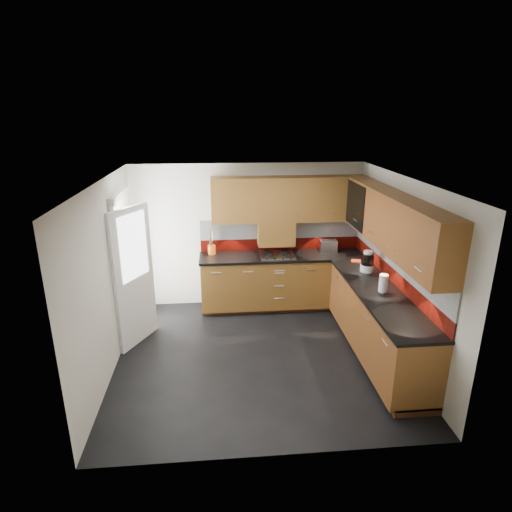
{
  "coord_description": "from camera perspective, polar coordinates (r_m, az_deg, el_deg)",
  "views": [
    {
      "loc": [
        -0.5,
        -5.09,
        3.2
      ],
      "look_at": [
        0.03,
        0.65,
        1.23
      ],
      "focal_mm": 30.0,
      "sensor_mm": 36.0,
      "label": 1
    }
  ],
  "objects": [
    {
      "name": "gas_hob",
      "position": [
        6.99,
        2.84,
        0.17
      ],
      "size": [
        0.55,
        0.49,
        0.04
      ],
      "color": "silver",
      "rests_on": "countertop"
    },
    {
      "name": "extractor_hood",
      "position": [
        7.05,
        2.7,
        3.1
      ],
      "size": [
        0.6,
        0.33,
        0.4
      ],
      "primitive_type": "cube",
      "color": "brown",
      "rests_on": "room"
    },
    {
      "name": "orange_cloth",
      "position": [
        6.91,
        13.2,
        -0.63
      ],
      "size": [
        0.18,
        0.16,
        0.02
      ],
      "primitive_type": "cube",
      "rotation": [
        0.0,
        0.0,
        -0.32
      ],
      "color": "red",
      "rests_on": "countertop"
    },
    {
      "name": "glass_cabinet",
      "position": [
        6.67,
        14.31,
        6.79
      ],
      "size": [
        0.32,
        0.8,
        0.66
      ],
      "color": "black",
      "rests_on": "room"
    },
    {
      "name": "food_processor",
      "position": [
        6.47,
        14.62,
        -0.79
      ],
      "size": [
        0.19,
        0.19,
        0.32
      ],
      "color": "white",
      "rests_on": "countertop"
    },
    {
      "name": "toaster",
      "position": [
        7.26,
        9.58,
        1.33
      ],
      "size": [
        0.29,
        0.18,
        0.21
      ],
      "color": "silver",
      "rests_on": "countertop"
    },
    {
      "name": "upper_cabinets",
      "position": [
        6.26,
        10.97,
        6.02
      ],
      "size": [
        2.5,
        3.2,
        0.72
      ],
      "color": "brown",
      "rests_on": "room"
    },
    {
      "name": "room",
      "position": [
        5.39,
        0.35,
        0.51
      ],
      "size": [
        4.0,
        3.8,
        2.64
      ],
      "color": "black"
    },
    {
      "name": "back_door",
      "position": [
        6.35,
        -16.55,
        -1.85
      ],
      "size": [
        0.42,
        1.19,
        2.04
      ],
      "color": "white",
      "rests_on": "room"
    },
    {
      "name": "backsplash",
      "position": [
        6.58,
        10.67,
        0.97
      ],
      "size": [
        2.7,
        3.2,
        0.54
      ],
      "color": "#6A0F09",
      "rests_on": "countertop"
    },
    {
      "name": "base_cabinets",
      "position": [
        6.61,
        9.0,
        -6.02
      ],
      "size": [
        2.7,
        3.2,
        0.95
      ],
      "color": "brown",
      "rests_on": "room"
    },
    {
      "name": "countertop",
      "position": [
        6.41,
        9.13,
        -2.16
      ],
      "size": [
        2.72,
        3.22,
        0.04
      ],
      "color": "black",
      "rests_on": "base_cabinets"
    },
    {
      "name": "utensil_pot",
      "position": [
        7.07,
        -5.94,
        1.01
      ],
      "size": [
        0.12,
        0.12,
        0.45
      ],
      "color": "#D26113",
      "rests_on": "countertop"
    },
    {
      "name": "paper_towel",
      "position": [
        5.82,
        16.61,
        -3.51
      ],
      "size": [
        0.14,
        0.14,
        0.24
      ],
      "primitive_type": "cylinder",
      "rotation": [
        0.0,
        0.0,
        -0.22
      ],
      "color": "white",
      "rests_on": "countertop"
    }
  ]
}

